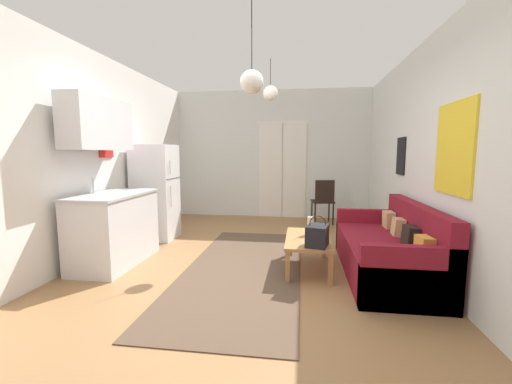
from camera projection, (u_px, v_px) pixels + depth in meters
ground_plane at (241, 284)px, 3.64m from camera, size 4.83×8.03×0.10m
wall_back at (272, 155)px, 7.17m from camera, size 4.43×0.13×2.79m
wall_right at (456, 156)px, 3.18m from camera, size 0.12×7.63×2.79m
wall_left at (58, 156)px, 3.77m from camera, size 0.12×7.63×2.79m
area_rug at (244, 268)px, 4.01m from camera, size 1.39×3.44×0.01m
couch at (391, 252)px, 3.78m from camera, size 0.88×1.96×0.84m
coffee_table at (308, 241)px, 3.96m from camera, size 0.54×1.03×0.40m
bamboo_vase at (311, 225)px, 4.10m from camera, size 0.08×0.08×0.45m
handbag at (317, 235)px, 3.58m from camera, size 0.28×0.33×0.35m
refrigerator at (156, 192)px, 5.35m from camera, size 0.66×0.59×1.56m
kitchen_counter at (111, 203)px, 4.12m from camera, size 0.65×1.25×2.11m
accent_chair at (323, 199)px, 6.45m from camera, size 0.48×0.46×0.90m
pendant_lamp_near at (252, 82)px, 2.82m from camera, size 0.21×0.21×0.84m
pendant_lamp_far at (270, 93)px, 4.72m from camera, size 0.22×0.22×0.60m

